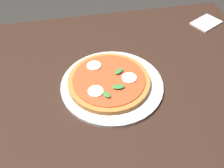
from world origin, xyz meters
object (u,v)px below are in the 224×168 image
Objects in this scene: serving_tray at (112,85)px; pizza at (109,81)px; dining_table at (91,101)px; napkin at (206,23)px.

pizza is at bearing 152.31° from serving_tray.
dining_table is 4.93× the size of pizza.
serving_tray is at bearing -148.73° from napkin.
dining_table is at bearing 159.56° from serving_tray.
serving_tray is 2.79× the size of napkin.
serving_tray reaches higher than napkin.
napkin is at bearing 30.34° from pizza.
pizza is at bearing -149.66° from napkin.
pizza reaches higher than serving_tray.
serving_tray reaches higher than dining_table.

